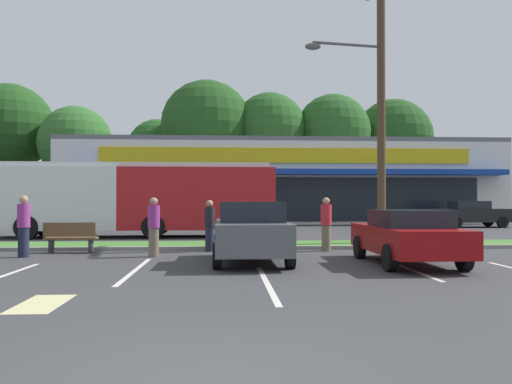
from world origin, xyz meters
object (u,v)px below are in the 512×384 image
Objects in this scene: pedestrian_near_bench at (326,224)px; pedestrian_far at (24,226)px; car_1 at (251,232)px; bus_stop_bench at (71,237)px; city_bus at (135,197)px; utility_pole at (378,98)px; car_2 at (472,214)px; car_3 at (407,236)px; pedestrian_by_pole at (154,227)px; pedestrian_mid at (210,226)px.

pedestrian_far is at bearing 44.33° from pedestrian_near_bench.
bus_stop_bench is at bearing 61.39° from car_1.
utility_pole is at bearing 150.71° from city_bus.
city_bus is at bearing -159.06° from car_2.
utility_pole reaches higher than car_3.
city_bus reaches higher than pedestrian_by_pole.
utility_pole is 15.98m from car_2.
pedestrian_near_bench is 9.15m from pedestrian_far.
pedestrian_far is at bearing 103.62° from pedestrian_by_pole.
pedestrian_far is (-5.30, -1.41, 0.07)m from pedestrian_mid.
car_2 reaches higher than car_3.
car_3 is at bearing 150.07° from pedestrian_mid.
city_bus is 8.50m from pedestrian_far.
pedestrian_mid is at bearing 54.22° from car_3.
utility_pole is 5.33m from pedestrian_near_bench.
pedestrian_near_bench is 3.75m from pedestrian_mid.
car_1 is 2.39× the size of pedestrian_near_bench.
city_bus reaches higher than car_2.
car_1 is (4.64, -10.00, -0.95)m from city_bus.
bus_stop_bench is at bearing -15.83° from pedestrian_far.
pedestrian_mid is at bearing 115.69° from city_bus.
pedestrian_near_bench is at bearing -59.23° from pedestrian_far.
pedestrian_near_bench is 1.05× the size of pedestrian_mid.
car_3 is (9.48, -3.55, 0.23)m from bus_stop_bench.
car_3 is 2.52× the size of pedestrian_far.
city_bus is at bearing -57.30° from pedestrian_mid.
pedestrian_by_pole is (-7.58, -3.26, -4.47)m from utility_pole.
bus_stop_bench is 0.93× the size of pedestrian_by_pole.
utility_pole is at bearing -104.31° from pedestrian_near_bench.
utility_pole is 0.81× the size of city_bus.
pedestrian_far is at bearing 77.54° from car_3.
pedestrian_by_pole is at bearing 48.84° from pedestrian_mid.
utility_pole is at bearing -169.30° from bus_stop_bench.
car_3 is at bearing -93.68° from pedestrian_by_pole.
city_bus is at bearing 39.23° from car_3.
car_1 is 2.32× the size of pedestrian_far.
utility_pole is 5.77× the size of pedestrian_near_bench.
city_bus reaches higher than pedestrian_mid.
bus_stop_bench is 6.26m from car_1.
utility_pole is 2.23× the size of car_3.
car_2 is at bearing -93.27° from pedestrian_near_bench.
pedestrian_near_bench is (-1.40, 3.64, 0.13)m from car_3.
bus_stop_bench is 8.08m from pedestrian_near_bench.
pedestrian_near_bench is at bearing 135.05° from city_bus.
pedestrian_far is (-3.72, 0.07, 0.03)m from pedestrian_by_pole.
bus_stop_bench is at bearing -144.10° from car_2.
city_bus reaches higher than pedestrian_far.
car_2 is 20.39m from car_3.
car_2 is at bearing -160.23° from city_bus.
utility_pole is 7.22m from car_3.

